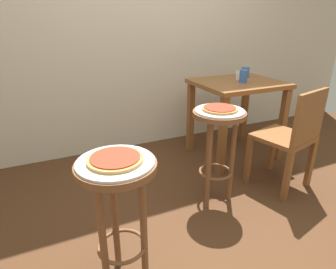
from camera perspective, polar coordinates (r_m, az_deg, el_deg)
ground_plane at (r=2.09m, az=10.86°, el=-18.08°), size 6.00×6.00×0.00m
back_wall at (r=3.08m, az=-6.50°, el=25.04°), size 6.00×0.10×3.00m
stool_foreground at (r=1.43m, az=-9.81°, el=-12.42°), size 0.38×0.38×0.72m
serving_plate_foreground at (r=1.33m, az=-10.36°, el=-5.38°), size 0.36×0.36×0.01m
pizza_foreground at (r=1.32m, az=-10.41°, el=-4.77°), size 0.26×0.26×0.02m
stool_middle at (r=2.13m, az=9.84°, el=-0.43°), size 0.38×0.38×0.72m
serving_plate_middle at (r=2.06m, az=10.20°, el=4.66°), size 0.35×0.35×0.01m
pizza_middle at (r=2.06m, az=10.23°, el=5.08°), size 0.25×0.25×0.02m
dining_table at (r=2.92m, az=13.53°, el=7.42°), size 0.80×0.68×0.77m
cup_near_edge at (r=2.83m, az=14.73°, el=11.13°), size 0.07×0.07×0.12m
cup_far_edge at (r=3.13m, az=15.06°, el=11.90°), size 0.08×0.08×0.10m
condiment_shaker at (r=2.96m, az=13.70°, el=11.35°), size 0.04×0.04×0.09m
wooden_chair at (r=2.49m, az=23.24°, el=-0.23°), size 0.48×0.48×0.85m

